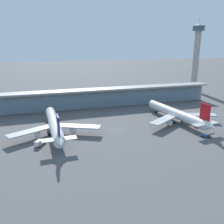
# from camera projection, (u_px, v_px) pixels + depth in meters

# --- Properties ---
(ground_plane) EXTENTS (1200.00, 1200.00, 0.00)m
(ground_plane) POSITION_uv_depth(u_px,v_px,m) (118.00, 130.00, 143.98)
(ground_plane) COLOR #515154
(airliner_left_stand) EXTENTS (51.22, 66.45, 17.73)m
(airliner_left_stand) POSITION_uv_depth(u_px,v_px,m) (54.00, 125.00, 136.32)
(airliner_left_stand) COLOR white
(airliner_left_stand) RESTS_ON ground
(airliner_centre_stand) EXTENTS (50.92, 66.59, 17.73)m
(airliner_centre_stand) POSITION_uv_depth(u_px,v_px,m) (177.00, 114.00, 157.14)
(airliner_centre_stand) COLOR white
(airliner_centre_stand) RESTS_ON ground
(service_truck_near_nose_yellow) EXTENTS (6.02, 7.32, 3.10)m
(service_truck_near_nose_yellow) POSITION_uv_depth(u_px,v_px,m) (40.00, 142.00, 121.84)
(service_truck_near_nose_yellow) COLOR yellow
(service_truck_near_nose_yellow) RESTS_ON ground
(service_truck_under_wing_blue) EXTENTS (6.55, 4.60, 2.70)m
(service_truck_under_wing_blue) POSITION_uv_depth(u_px,v_px,m) (206.00, 136.00, 133.12)
(service_truck_under_wing_blue) COLOR #234C9E
(service_truck_under_wing_blue) RESTS_ON ground
(service_truck_mid_apron_red) EXTENTS (3.08, 3.31, 2.05)m
(service_truck_mid_apron_red) POSITION_uv_depth(u_px,v_px,m) (196.00, 126.00, 148.88)
(service_truck_mid_apron_red) COLOR #B21E1E
(service_truck_mid_apron_red) RESTS_ON ground
(terminal_building) EXTENTS (201.20, 12.80, 15.20)m
(terminal_building) POSITION_uv_depth(u_px,v_px,m) (95.00, 98.00, 194.04)
(terminal_building) COLOR #9E998E
(terminal_building) RESTS_ON ground
(control_tower) EXTENTS (12.00, 12.00, 74.49)m
(control_tower) POSITION_uv_depth(u_px,v_px,m) (196.00, 53.00, 252.23)
(control_tower) COLOR #9E998E
(control_tower) RESTS_ON ground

